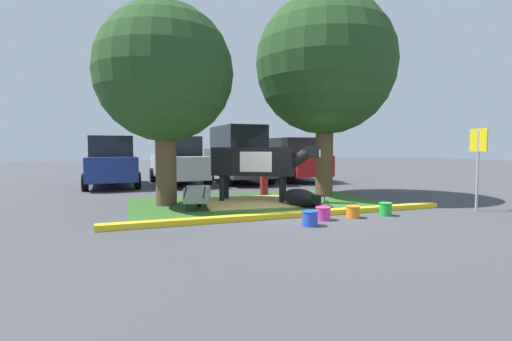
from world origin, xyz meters
name	(u,v)px	position (x,y,z in m)	size (l,w,h in m)	color
ground_plane	(306,212)	(0.00, 0.00, 0.00)	(80.00, 80.00, 0.00)	#424247
grass_island	(258,202)	(-0.60, 1.81, 0.01)	(7.00, 4.29, 0.02)	#2D5B23
curb_yellow	(292,215)	(-0.60, -0.48, 0.06)	(8.20, 0.24, 0.12)	yellow
hay_bedding	(260,202)	(-0.54, 1.82, 0.03)	(3.20, 2.40, 0.04)	tan
shade_tree_left	(165,74)	(-3.09, 2.18, 3.51)	(3.64, 3.64, 5.36)	brown
shade_tree_right	(325,65)	(1.89, 2.41, 4.17)	(4.41, 4.41, 6.40)	brown
cow_holstein	(257,162)	(-0.57, 1.96, 1.16)	(2.85, 1.97, 1.61)	black
calf_lying	(301,198)	(0.21, 0.73, 0.24)	(0.88, 1.32, 0.48)	black
person_handler	(264,170)	(0.15, 3.24, 0.82)	(0.39, 0.41, 1.54)	maroon
wheelbarrow	(198,195)	(-2.42, 1.22, 0.39)	(0.90, 1.61, 0.63)	gray
parking_sign	(478,153)	(4.05, -1.27, 1.44)	(0.06, 0.44, 2.03)	#99999E
bucket_blue	(310,218)	(-0.66, -1.42, 0.16)	(0.34, 0.34, 0.31)	blue
bucket_pink	(323,213)	(-0.11, -0.99, 0.15)	(0.34, 0.34, 0.29)	#EA3893
bucket_orange	(353,211)	(0.65, -0.99, 0.14)	(0.32, 0.32, 0.27)	orange
bucket_green	(385,209)	(1.51, -1.03, 0.16)	(0.30, 0.30, 0.30)	green
sedan_blue	(111,162)	(-4.66, 7.98, 0.98)	(2.16, 4.47, 2.02)	navy
sedan_silver	(178,161)	(-2.00, 7.84, 0.98)	(2.16, 4.47, 2.02)	silver
suv_dark_grey	(237,154)	(0.62, 7.82, 1.27)	(2.27, 4.67, 2.52)	#3D3D42
sedan_red	(292,160)	(3.34, 7.82, 0.98)	(2.16, 4.47, 2.02)	red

